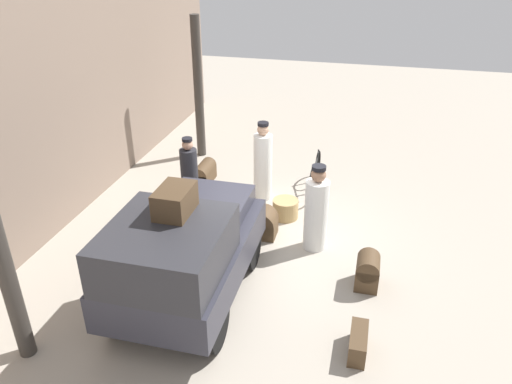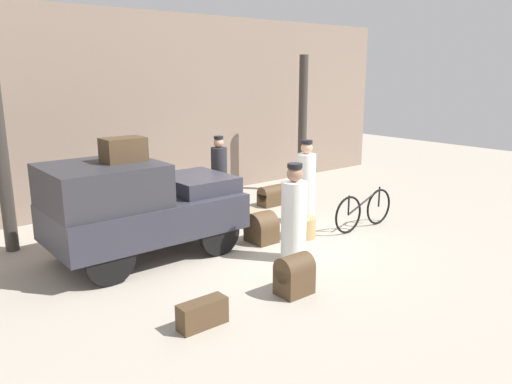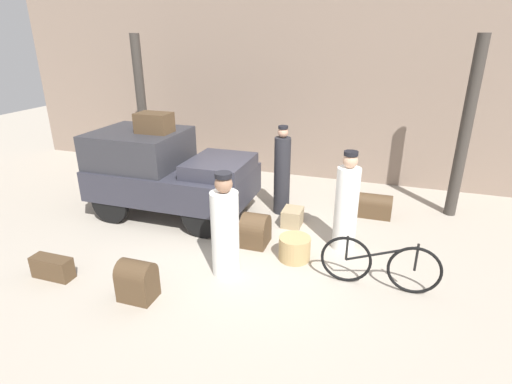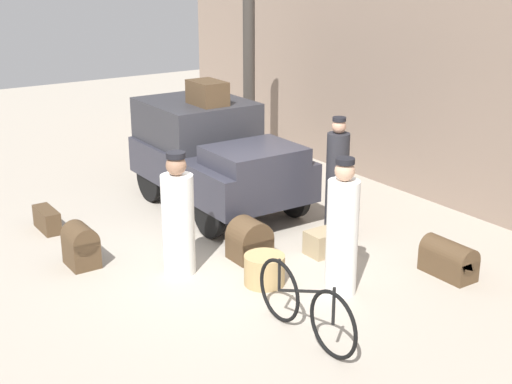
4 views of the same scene
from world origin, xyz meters
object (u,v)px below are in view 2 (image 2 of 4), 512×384
at_px(truck, 136,205).
at_px(porter_with_bicycle, 294,217).
at_px(suitcase_tan_flat, 262,229).
at_px(trunk_wicker_pale, 273,195).
at_px(porter_standing_middle, 219,183).
at_px(wicker_basket, 302,227).
at_px(suitcase_black_upright, 249,218).
at_px(bicycle, 364,210).
at_px(trunk_large_brown, 202,314).
at_px(trunk_on_truck_roof, 123,150).
at_px(trunk_barrel_dark, 294,274).
at_px(conductor_in_dark_uniform, 306,186).

distance_m(truck, porter_with_bicycle, 2.68).
relative_size(suitcase_tan_flat, trunk_wicker_pale, 0.78).
xyz_separation_m(porter_standing_middle, suitcase_tan_flat, (-0.09, -1.48, -0.60)).
xyz_separation_m(wicker_basket, trunk_wicker_pale, (1.15, 2.16, 0.04)).
bearing_deg(porter_standing_middle, wicker_basket, -68.56).
xyz_separation_m(porter_standing_middle, suitcase_black_upright, (0.37, -0.54, -0.69)).
height_order(bicycle, trunk_large_brown, bicycle).
bearing_deg(wicker_basket, porter_with_bicycle, -141.79).
relative_size(bicycle, trunk_wicker_pale, 2.32).
bearing_deg(suitcase_black_upright, bicycle, -44.14).
bearing_deg(porter_standing_middle, suitcase_tan_flat, -93.42).
height_order(trunk_wicker_pale, trunk_on_truck_roof, trunk_on_truck_roof).
distance_m(porter_standing_middle, trunk_barrel_dark, 3.75).
xyz_separation_m(truck, bicycle, (4.32, -1.42, -0.55)).
bearing_deg(trunk_large_brown, porter_standing_middle, 51.88).
xyz_separation_m(wicker_basket, trunk_barrel_dark, (-1.87, -1.75, 0.10)).
distance_m(suitcase_tan_flat, trunk_large_brown, 3.31).
bearing_deg(bicycle, trunk_barrel_dark, -157.38).
bearing_deg(wicker_basket, suitcase_black_upright, 104.81).
bearing_deg(conductor_in_dark_uniform, bicycle, -59.28).
distance_m(truck, suitcase_tan_flat, 2.39).
bearing_deg(conductor_in_dark_uniform, suitcase_tan_flat, -166.49).
relative_size(trunk_large_brown, trunk_barrel_dark, 1.09).
relative_size(suitcase_tan_flat, trunk_large_brown, 0.89).
distance_m(truck, conductor_in_dark_uniform, 3.71).
xyz_separation_m(truck, wicker_basket, (2.96, -1.02, -0.74)).
bearing_deg(suitcase_black_upright, porter_with_bicycle, -107.14).
bearing_deg(truck, conductor_in_dark_uniform, -5.61).
distance_m(truck, suitcase_black_upright, 2.75).
distance_m(bicycle, suitcase_black_upright, 2.36).
xyz_separation_m(trunk_barrel_dark, trunk_on_truck_roof, (-1.25, 2.76, 1.60)).
height_order(porter_with_bicycle, trunk_on_truck_roof, trunk_on_truck_roof).
distance_m(suitcase_black_upright, trunk_large_brown, 4.27).
bearing_deg(suitcase_tan_flat, trunk_wicker_pale, 44.05).
bearing_deg(trunk_on_truck_roof, trunk_barrel_dark, -65.72).
distance_m(bicycle, trunk_large_brown, 4.96).
distance_m(suitcase_black_upright, trunk_wicker_pale, 1.75).
height_order(conductor_in_dark_uniform, trunk_on_truck_roof, trunk_on_truck_roof).
bearing_deg(porter_with_bicycle, trunk_wicker_pale, 54.29).
height_order(porter_standing_middle, suitcase_tan_flat, porter_standing_middle).
bearing_deg(truck, porter_standing_middle, 18.51).
relative_size(bicycle, suitcase_black_upright, 3.84).
relative_size(suitcase_black_upright, trunk_large_brown, 0.69).
xyz_separation_m(bicycle, suitcase_black_upright, (-1.68, 1.63, -0.22)).
bearing_deg(trunk_large_brown, trunk_wicker_pale, 40.21).
height_order(wicker_basket, trunk_barrel_dark, trunk_barrel_dark).
bearing_deg(porter_with_bicycle, suitcase_tan_flat, 81.79).
relative_size(trunk_barrel_dark, trunk_wicker_pale, 0.80).
relative_size(wicker_basket, trunk_large_brown, 0.81).
bearing_deg(suitcase_black_upright, truck, -175.30).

